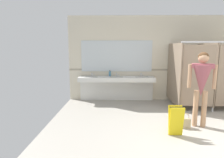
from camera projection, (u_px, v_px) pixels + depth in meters
name	position (u px, v px, depth m)	size (l,w,h in m)	color
ground_plane	(222.00, 143.00, 3.69)	(7.32, 6.66, 0.10)	#9E998E
wall_back	(176.00, 59.00, 6.51)	(7.32, 0.12, 2.84)	beige
wall_back_tile_band	(176.00, 70.00, 6.51)	(7.32, 0.01, 0.06)	#9E937F
vanity_counter	(116.00, 83.00, 6.42)	(2.49, 0.53, 0.96)	silver
mirror_panel	(117.00, 56.00, 6.47)	(2.39, 0.02, 1.04)	silver
bathroom_stalls	(208.00, 74.00, 5.65)	(1.97, 1.34, 1.96)	#84705B
person_standing	(202.00, 80.00, 4.22)	(0.57, 0.50, 1.69)	tan
handbag	(185.00, 123.00, 4.28)	(0.22, 0.10, 0.34)	tan
soap_dispenser	(110.00, 74.00, 6.45)	(0.07, 0.07, 0.20)	teal
wet_floor_sign	(176.00, 121.00, 3.88)	(0.28, 0.19, 0.61)	yellow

